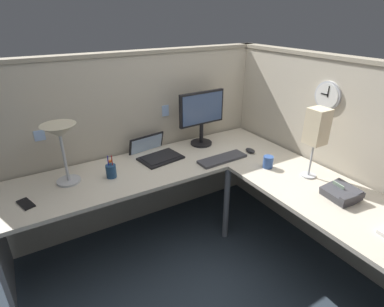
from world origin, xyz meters
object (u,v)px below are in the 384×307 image
at_px(office_phone, 342,194).
at_px(coffee_mug, 268,162).
at_px(cell_phone, 26,204).
at_px(laptop, 154,153).
at_px(keyboard, 222,159).
at_px(desk_lamp_paper, 317,129).
at_px(desk_lamp_dome, 60,136).
at_px(pen_cup, 111,171).
at_px(monitor, 202,114).
at_px(wall_clock, 328,96).
at_px(computer_mouse, 250,150).

relative_size(office_phone, coffee_mug, 2.35).
bearing_deg(cell_phone, laptop, -4.48).
bearing_deg(keyboard, coffee_mug, -53.45).
relative_size(keyboard, desk_lamp_paper, 0.81).
xyz_separation_m(desk_lamp_dome, pen_cup, (0.29, -0.09, -0.31)).
xyz_separation_m(monitor, wall_clock, (0.62, -0.80, 0.27)).
height_order(keyboard, cell_phone, keyboard).
distance_m(laptop, office_phone, 1.49).
relative_size(pen_cup, coffee_mug, 1.88).
bearing_deg(computer_mouse, desk_lamp_dome, 169.18).
distance_m(coffee_mug, wall_clock, 0.67).
relative_size(desk_lamp_dome, desk_lamp_paper, 0.84).
xyz_separation_m(keyboard, pen_cup, (-0.89, 0.19, 0.04)).
bearing_deg(monitor, coffee_mug, -73.18).
height_order(laptop, keyboard, laptop).
bearing_deg(computer_mouse, wall_clock, -50.96).
xyz_separation_m(desk_lamp_dome, coffee_mug, (1.42, -0.58, -0.32)).
height_order(monitor, desk_lamp_dome, monitor).
height_order(laptop, coffee_mug, laptop).
height_order(pen_cup, desk_lamp_paper, desk_lamp_paper).
relative_size(computer_mouse, cell_phone, 0.72).
bearing_deg(desk_lamp_dome, office_phone, -37.45).
xyz_separation_m(computer_mouse, office_phone, (0.03, -0.88, 0.02)).
xyz_separation_m(monitor, pen_cup, (-0.92, -0.19, -0.24)).
height_order(computer_mouse, desk_lamp_paper, desk_lamp_paper).
bearing_deg(wall_clock, desk_lamp_dome, 158.87).
relative_size(keyboard, office_phone, 1.91).
bearing_deg(desk_lamp_dome, pen_cup, -17.35).
distance_m(monitor, keyboard, 0.47).
height_order(monitor, pen_cup, monitor).
height_order(computer_mouse, pen_cup, pen_cup).
bearing_deg(computer_mouse, office_phone, -87.86).
bearing_deg(keyboard, cell_phone, 173.20).
xyz_separation_m(laptop, wall_clock, (1.10, -0.80, 0.53)).
bearing_deg(cell_phone, desk_lamp_dome, 9.84).
bearing_deg(desk_lamp_dome, wall_clock, -21.13).
relative_size(monitor, desk_lamp_paper, 0.94).
relative_size(keyboard, pen_cup, 2.39).
bearing_deg(cell_phone, coffee_mug, -32.10).
bearing_deg(pen_cup, desk_lamp_dome, 162.65).
bearing_deg(coffee_mug, keyboard, 128.59).
bearing_deg(desk_lamp_dome, cell_phone, -151.75).
distance_m(keyboard, pen_cup, 0.91).
bearing_deg(pen_cup, monitor, 11.41).
distance_m(laptop, desk_lamp_dome, 0.81).
height_order(keyboard, wall_clock, wall_clock).
relative_size(laptop, computer_mouse, 4.12).
height_order(computer_mouse, coffee_mug, coffee_mug).
distance_m(laptop, computer_mouse, 0.85).
bearing_deg(desk_lamp_paper, desk_lamp_dome, 151.99).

